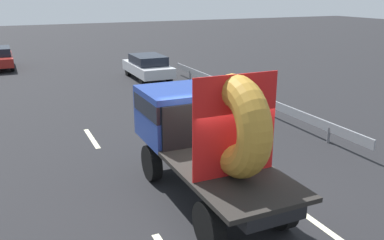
% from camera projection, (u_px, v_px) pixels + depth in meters
% --- Properties ---
extents(ground_plane, '(120.00, 120.00, 0.00)m').
position_uv_depth(ground_plane, '(227.00, 202.00, 9.85)').
color(ground_plane, black).
extents(flatbed_truck, '(2.02, 5.34, 3.29)m').
position_uv_depth(flatbed_truck, '(200.00, 129.00, 9.87)').
color(flatbed_truck, black).
rests_on(flatbed_truck, ground_plane).
extents(distant_sedan, '(1.81, 4.23, 1.38)m').
position_uv_depth(distant_sedan, '(148.00, 66.00, 23.47)').
color(distant_sedan, black).
rests_on(distant_sedan, ground_plane).
extents(guardrail, '(0.10, 14.86, 0.71)m').
position_uv_depth(guardrail, '(241.00, 92.00, 18.37)').
color(guardrail, gray).
rests_on(guardrail, ground_plane).
extents(lane_dash_left_far, '(0.16, 2.09, 0.01)m').
position_uv_depth(lane_dash_left_far, '(92.00, 138.00, 14.09)').
color(lane_dash_left_far, beige).
rests_on(lane_dash_left_far, ground_plane).
extents(lane_dash_right_near, '(0.16, 2.78, 0.01)m').
position_uv_depth(lane_dash_right_near, '(309.00, 218.00, 9.14)').
color(lane_dash_right_near, beige).
rests_on(lane_dash_right_near, ground_plane).
extents(lane_dash_right_far, '(0.16, 2.63, 0.01)m').
position_uv_depth(lane_dash_right_far, '(178.00, 123.00, 15.70)').
color(lane_dash_right_far, beige).
rests_on(lane_dash_right_far, ground_plane).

